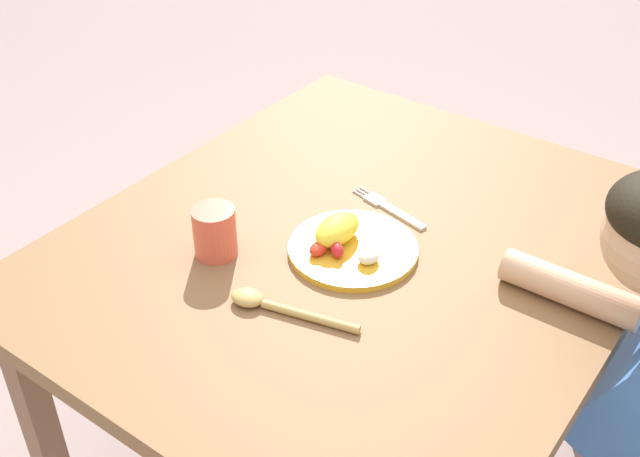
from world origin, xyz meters
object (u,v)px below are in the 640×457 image
(plate, at_px, (348,243))
(spoon, at_px, (272,305))
(drinking_cup, at_px, (215,232))
(fork, at_px, (390,208))

(plate, bearing_deg, spoon, 177.78)
(plate, xyz_separation_m, drinking_cup, (-0.14, 0.18, 0.03))
(fork, distance_m, spoon, 0.35)
(plate, height_order, spoon, plate)
(fork, bearing_deg, drinking_cup, 72.85)
(plate, height_order, drinking_cup, drinking_cup)
(fork, height_order, spoon, spoon)
(plate, distance_m, drinking_cup, 0.23)
(fork, relative_size, drinking_cup, 1.98)
(fork, xyz_separation_m, spoon, (-0.35, -0.00, 0.01))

